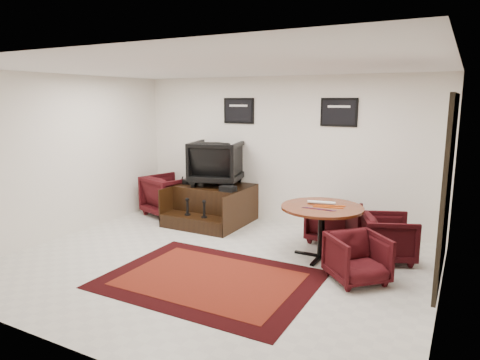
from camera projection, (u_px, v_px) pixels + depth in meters
name	position (u px, v px, depth m)	size (l,w,h in m)	color
ground	(213.00, 264.00, 6.27)	(6.00, 6.00, 0.00)	beige
room_shell	(241.00, 143.00, 5.85)	(6.02, 5.02, 2.81)	white
area_rug	(210.00, 279.00, 5.72)	(2.74, 2.06, 0.01)	black
shine_podium	(214.00, 205.00, 8.39)	(1.39, 1.43, 0.72)	black
shine_chair	(217.00, 160.00, 8.35)	(0.94, 0.88, 0.96)	black
shoes_pair	(190.00, 181.00, 8.52)	(0.25, 0.29, 0.10)	black
polish_kit	(228.00, 189.00, 7.82)	(0.28, 0.19, 0.10)	black
umbrella_black	(176.00, 198.00, 8.62)	(0.31, 0.12, 0.83)	black
umbrella_hooked	(178.00, 195.00, 8.75)	(0.33, 0.12, 0.87)	black
armchair_side	(169.00, 193.00, 8.85)	(0.89, 0.84, 0.92)	black
meeting_table	(322.00, 212.00, 6.40)	(1.23, 1.23, 0.80)	#3F1609
table_chair_back	(333.00, 221.00, 7.17)	(0.73, 0.68, 0.75)	black
table_chair_window	(388.00, 235.00, 6.37)	(0.74, 0.69, 0.76)	black
table_chair_corner	(357.00, 256.00, 5.62)	(0.68, 0.64, 0.70)	black
paper_roll	(321.00, 203.00, 6.51)	(0.05, 0.05, 0.42)	silver
table_clutter	(326.00, 207.00, 6.32)	(0.56, 0.39, 0.01)	#E9560C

